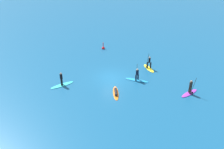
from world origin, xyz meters
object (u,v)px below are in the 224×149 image
object	(u,v)px
surfer_on_teal_board	(62,82)
marker_buoy	(103,48)
surfer_on_purple_board	(190,90)
surfer_on_orange_board	(116,92)
surfer_on_blue_board	(137,77)
surfer_on_yellow_board	(149,66)

from	to	relation	value
surfer_on_teal_board	marker_buoy	xyz separation A→B (m)	(5.58, 10.93, -0.28)
surfer_on_teal_board	marker_buoy	size ratio (longest dim) A/B	2.38
surfer_on_teal_board	surfer_on_purple_board	bearing A→B (deg)	139.64
surfer_on_orange_board	surfer_on_purple_board	distance (m)	8.75
surfer_on_blue_board	surfer_on_yellow_board	distance (m)	3.79
surfer_on_orange_board	surfer_on_blue_board	bearing A→B (deg)	-46.18
surfer_on_yellow_board	surfer_on_teal_board	bearing A→B (deg)	90.33
surfer_on_purple_board	marker_buoy	xyz separation A→B (m)	(-9.69, 13.84, -0.33)
surfer_on_teal_board	surfer_on_purple_board	size ratio (longest dim) A/B	1.13
surfer_on_teal_board	surfer_on_orange_board	world-z (taller)	surfer_on_teal_board
surfer_on_purple_board	marker_buoy	bearing A→B (deg)	91.13
surfer_on_teal_board	surfer_on_purple_board	xyz separation A→B (m)	(15.27, -2.91, 0.05)
surfer_on_orange_board	surfer_on_purple_board	xyz separation A→B (m)	(8.72, -0.67, 0.37)
surfer_on_orange_board	surfer_on_yellow_board	bearing A→B (deg)	-40.41
marker_buoy	surfer_on_yellow_board	bearing A→B (deg)	-50.12
surfer_on_blue_board	marker_buoy	bearing A→B (deg)	-45.11
surfer_on_purple_board	surfer_on_blue_board	distance (m)	6.69
surfer_on_purple_board	surfer_on_blue_board	xyz separation A→B (m)	(-5.75, 3.42, -0.05)
surfer_on_orange_board	surfer_on_teal_board	bearing A→B (deg)	72.11
surfer_on_teal_board	marker_buoy	world-z (taller)	surfer_on_teal_board
surfer_on_orange_board	surfer_on_yellow_board	distance (m)	7.79
surfer_on_purple_board	surfer_on_yellow_board	distance (m)	7.43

